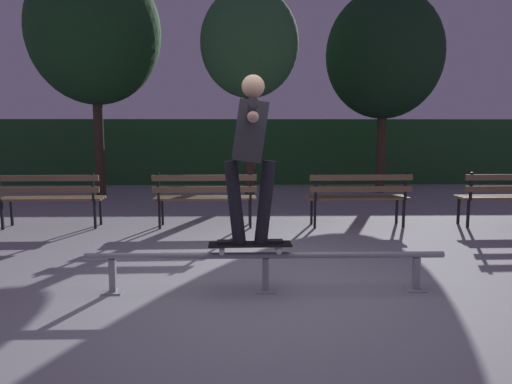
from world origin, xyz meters
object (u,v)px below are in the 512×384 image
at_px(park_bench_right_center, 359,193).
at_px(skateboarder, 250,145).
at_px(park_bench_left_center, 205,194).
at_px(tree_behind_benches, 249,44).
at_px(tree_far_right, 384,55).
at_px(grind_rail, 265,262).
at_px(park_bench_leftmost, 49,194).
at_px(park_bench_rightmost, 510,193).
at_px(tree_far_left, 94,32).
at_px(skateboard, 250,245).

bearing_deg(park_bench_right_center, skateboarder, -120.07).
bearing_deg(park_bench_left_center, tree_behind_benches, 76.36).
bearing_deg(tree_far_right, skateboarder, -114.43).
xyz_separation_m(grind_rail, park_bench_leftmost, (-3.24, 3.00, 0.25)).
bearing_deg(park_bench_rightmost, park_bench_left_center, 180.00).
relative_size(grind_rail, tree_far_left, 0.63).
relative_size(park_bench_leftmost, park_bench_right_center, 1.00).
bearing_deg(park_bench_left_center, skateboard, -77.28).
bearing_deg(skateboarder, park_bench_right_center, 59.93).
height_order(park_bench_left_center, tree_far_left, tree_far_left).
bearing_deg(tree_far_right, skateboard, -114.45).
xyz_separation_m(park_bench_left_center, tree_far_left, (-2.78, 3.81, 3.18)).
height_order(skateboard, park_bench_left_center, park_bench_left_center).
relative_size(skateboard, tree_far_left, 0.15).
xyz_separation_m(skateboard, park_bench_leftmost, (-3.09, 3.00, 0.08)).
relative_size(park_bench_leftmost, tree_behind_benches, 0.36).
xyz_separation_m(tree_behind_benches, tree_far_left, (-3.50, 0.85, 0.40)).
height_order(park_bench_leftmost, park_bench_right_center, same).
distance_m(park_bench_right_center, tree_far_left, 7.19).
bearing_deg(skateboard, park_bench_left_center, 102.72).
bearing_deg(skateboarder, park_bench_rightmost, 35.84).
bearing_deg(grind_rail, park_bench_right_center, 62.02).
relative_size(park_bench_right_center, park_bench_rightmost, 1.00).
xyz_separation_m(grind_rail, skateboarder, (-0.14, 0.00, 1.10)).
distance_m(tree_behind_benches, tree_far_left, 3.62).
xyz_separation_m(skateboard, skateboarder, (0.00, 0.00, 0.94)).
bearing_deg(park_bench_left_center, skateboarder, -77.23).
xyz_separation_m(skateboarder, tree_behind_benches, (0.04, 5.96, 1.93)).
distance_m(park_bench_leftmost, park_bench_left_center, 2.41).
bearing_deg(skateboard, park_bench_rightmost, 35.82).
height_order(skateboard, skateboarder, skateboarder).
bearing_deg(park_bench_leftmost, grind_rail, -42.80).
relative_size(tree_far_right, tree_far_left, 0.90).
bearing_deg(skateboarder, tree_behind_benches, 89.61).
relative_size(grind_rail, skateboarder, 2.18).
distance_m(park_bench_left_center, park_bench_rightmost, 4.83).
bearing_deg(tree_far_right, park_bench_right_center, -110.02).
xyz_separation_m(grind_rail, park_bench_right_center, (1.59, 3.00, 0.25)).
height_order(park_bench_right_center, tree_far_right, tree_far_right).
distance_m(skateboard, tree_far_left, 8.30).
height_order(grind_rail, tree_behind_benches, tree_behind_benches).
xyz_separation_m(grind_rail, tree_behind_benches, (-0.10, 5.96, 3.03)).
relative_size(skateboard, park_bench_right_center, 0.49).
distance_m(park_bench_right_center, tree_behind_benches, 4.41).
relative_size(park_bench_left_center, tree_behind_benches, 0.36).
distance_m(grind_rail, tree_far_left, 8.43).
relative_size(park_bench_rightmost, tree_far_right, 0.33).
xyz_separation_m(grind_rail, skateboard, (-0.15, 0.00, 0.17)).
bearing_deg(tree_behind_benches, skateboard, -90.42).
bearing_deg(tree_far_right, grind_rail, -113.48).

